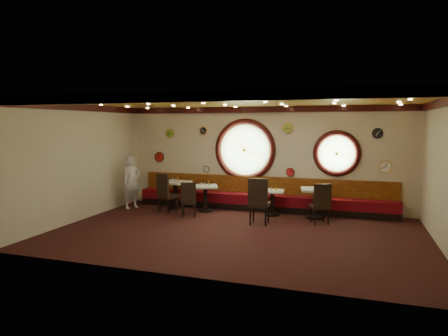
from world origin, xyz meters
TOP-DOWN VIEW (x-y plane):
  - floor at (0.00, 0.00)m, footprint 9.00×6.00m
  - ceiling at (0.00, 0.00)m, footprint 9.00×6.00m
  - wall_back at (0.00, 3.00)m, footprint 9.00×0.02m
  - wall_front at (0.00, -3.00)m, footprint 9.00×0.02m
  - wall_left at (-4.50, 0.00)m, footprint 0.02×6.00m
  - wall_right at (4.50, 0.00)m, footprint 0.02×6.00m
  - molding_back at (0.00, 2.95)m, footprint 9.00×0.10m
  - molding_front at (0.00, -2.95)m, footprint 9.00×0.10m
  - molding_left at (-4.45, 0.00)m, footprint 0.10×6.00m
  - molding_right at (4.45, 0.00)m, footprint 0.10×6.00m
  - banquette_base at (0.00, 2.72)m, footprint 8.00×0.55m
  - banquette_seat at (0.00, 2.72)m, footprint 8.00×0.55m
  - banquette_back at (0.00, 2.94)m, footprint 8.00×0.10m
  - porthole_left_glass at (-0.60, 3.00)m, footprint 1.66×0.02m
  - porthole_left_frame at (-0.60, 2.98)m, footprint 1.98×0.18m
  - porthole_left_ring at (-0.60, 2.95)m, footprint 1.61×0.03m
  - porthole_right_glass at (2.20, 3.00)m, footprint 1.10×0.02m
  - porthole_right_frame at (2.20, 2.98)m, footprint 1.38×0.18m
  - porthole_right_ring at (2.20, 2.95)m, footprint 1.09×0.03m
  - wall_clock_0 at (-3.20, 2.96)m, footprint 0.26×0.03m
  - wall_clock_1 at (3.55, 2.96)m, footprint 0.34×0.03m
  - wall_clock_2 at (0.85, 2.96)m, footprint 0.24×0.03m
  - wall_clock_3 at (-1.90, 2.96)m, footprint 0.20×0.03m
  - wall_clock_4 at (-3.60, 2.96)m, footprint 0.32×0.03m
  - wall_clock_5 at (-2.00, 2.96)m, footprint 0.24×0.03m
  - wall_clock_6 at (3.30, 2.96)m, footprint 0.28×0.03m
  - wall_clock_7 at (0.75, 2.96)m, footprint 0.30×0.03m
  - table_a at (-2.69, 2.24)m, footprint 0.92×0.92m
  - table_b at (-1.60, 2.07)m, footprint 0.94×0.94m
  - table_c at (0.45, 2.14)m, footprint 0.75×0.75m
  - table_d at (1.68, 2.13)m, footprint 0.90×0.90m
  - chair_a at (-2.65, 1.49)m, footprint 0.65×0.65m
  - chair_b at (-1.77, 1.18)m, footprint 0.55×0.55m
  - chair_c at (0.33, 0.94)m, footprint 0.54×0.54m
  - chair_d at (1.89, 1.49)m, footprint 0.61×0.61m
  - condiment_a_salt at (-2.81, 2.33)m, footprint 0.04×0.04m
  - condiment_b_salt at (-1.72, 2.08)m, footprint 0.04×0.04m
  - condiment_c_salt at (0.41, 2.13)m, footprint 0.04×0.04m
  - condiment_d_salt at (1.66, 2.18)m, footprint 0.03×0.03m
  - condiment_a_pepper at (-2.63, 2.15)m, footprint 0.04×0.04m
  - condiment_b_pepper at (-1.62, 2.06)m, footprint 0.03×0.03m
  - condiment_c_pepper at (0.43, 2.13)m, footprint 0.03×0.03m
  - condiment_d_pepper at (1.68, 2.09)m, footprint 0.04×0.04m
  - condiment_a_bottle at (-2.62, 2.32)m, footprint 0.05×0.05m
  - condiment_b_bottle at (-1.52, 2.17)m, footprint 0.05×0.05m
  - condiment_c_bottle at (0.55, 2.18)m, footprint 0.05×0.05m
  - condiment_d_bottle at (1.75, 2.21)m, footprint 0.05×0.05m
  - waiter at (-4.00, 1.80)m, footprint 0.63×0.73m

SIDE VIEW (x-z plane):
  - floor at x=0.00m, z-range 0.00..0.00m
  - banquette_base at x=0.00m, z-range 0.00..0.20m
  - banquette_seat at x=0.00m, z-range 0.20..0.50m
  - table_c at x=0.45m, z-range 0.10..0.84m
  - table_b at x=-1.60m, z-range 0.10..0.90m
  - table_a at x=-2.69m, z-range 0.11..0.97m
  - table_d at x=1.68m, z-range 0.11..0.97m
  - chair_b at x=-1.77m, z-range 0.27..0.90m
  - chair_d at x=1.89m, z-range 0.29..0.97m
  - chair_a at x=-2.65m, z-range 0.31..1.04m
  - chair_c at x=0.33m, z-range 0.33..1.10m
  - banquette_back at x=0.00m, z-range 0.48..1.02m
  - condiment_c_pepper at x=0.43m, z-range 0.74..0.83m
  - condiment_c_salt at x=0.41m, z-range 0.74..0.84m
  - condiment_c_bottle at x=0.55m, z-range 0.74..0.90m
  - waiter at x=-4.00m, z-range 0.00..1.67m
  - condiment_b_pepper at x=-1.62m, z-range 0.79..0.89m
  - condiment_b_salt at x=-1.72m, z-range 0.79..0.90m
  - condiment_b_bottle at x=-1.52m, z-range 0.79..0.95m
  - condiment_d_salt at x=1.66m, z-range 0.86..0.95m
  - condiment_a_salt at x=-2.81m, z-range 0.85..0.97m
  - condiment_a_pepper at x=-2.63m, z-range 0.85..0.97m
  - condiment_d_pepper at x=1.68m, z-range 0.86..0.97m
  - condiment_a_bottle at x=-2.62m, z-range 0.85..1.01m
  - condiment_d_bottle at x=1.75m, z-range 0.86..1.02m
  - wall_clock_2 at x=0.85m, z-range 1.08..1.32m
  - wall_clock_3 at x=-1.90m, z-range 1.10..1.30m
  - wall_clock_1 at x=3.55m, z-range 1.28..1.62m
  - wall_clock_4 at x=-3.60m, z-range 1.39..1.71m
  - wall_back at x=0.00m, z-range 0.00..3.20m
  - wall_front at x=0.00m, z-range 0.00..3.20m
  - wall_left at x=-4.50m, z-range 0.00..3.20m
  - wall_right at x=4.50m, z-range 0.00..3.20m
  - porthole_right_ring at x=2.20m, z-range 1.26..2.34m
  - porthole_right_glass at x=2.20m, z-range 1.25..2.35m
  - porthole_right_frame at x=2.20m, z-range 1.11..2.49m
  - porthole_left_glass at x=-0.60m, z-range 1.02..2.68m
  - porthole_left_frame at x=-0.60m, z-range 0.86..2.84m
  - porthole_left_ring at x=-0.60m, z-range 1.04..2.66m
  - wall_clock_0 at x=-3.20m, z-range 2.22..2.48m
  - wall_clock_6 at x=3.30m, z-range 2.26..2.54m
  - wall_clock_5 at x=-2.00m, z-range 2.33..2.57m
  - wall_clock_7 at x=0.75m, z-range 2.40..2.70m
  - molding_back at x=0.00m, z-range 3.02..3.20m
  - molding_front at x=0.00m, z-range 3.02..3.20m
  - molding_left at x=-4.45m, z-range 3.02..3.20m
  - molding_right at x=4.45m, z-range 3.02..3.20m
  - ceiling at x=0.00m, z-range 3.19..3.21m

